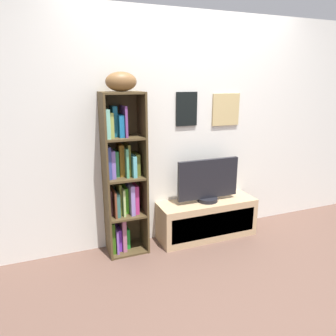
{
  "coord_description": "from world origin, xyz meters",
  "views": [
    {
      "loc": [
        -1.39,
        -1.87,
        1.67
      ],
      "look_at": [
        -0.32,
        0.85,
        0.85
      ],
      "focal_mm": 33.73,
      "sensor_mm": 36.0,
      "label": 1
    }
  ],
  "objects": [
    {
      "name": "ground",
      "position": [
        0.0,
        0.0,
        -0.02
      ],
      "size": [
        5.2,
        5.2,
        0.04
      ],
      "primitive_type": "cube",
      "color": "brown"
    },
    {
      "name": "back_wall",
      "position": [
        0.0,
        1.13,
        1.17
      ],
      "size": [
        4.8,
        0.08,
        2.33
      ],
      "color": "silver",
      "rests_on": "ground"
    },
    {
      "name": "football",
      "position": [
        -0.72,
        0.95,
        1.66
      ],
      "size": [
        0.29,
        0.19,
        0.17
      ],
      "primitive_type": "ellipsoid",
      "rotation": [
        0.0,
        0.0,
        -0.08
      ],
      "color": "brown",
      "rests_on": "bookshelf"
    },
    {
      "name": "tv_stand",
      "position": [
        0.17,
        0.92,
        0.21
      ],
      "size": [
        1.07,
        0.35,
        0.41
      ],
      "color": "tan",
      "rests_on": "ground"
    },
    {
      "name": "television",
      "position": [
        0.17,
        0.92,
        0.64
      ],
      "size": [
        0.68,
        0.22,
        0.46
      ],
      "color": "black",
      "rests_on": "tv_stand"
    },
    {
      "name": "bookshelf",
      "position": [
        -0.74,
        0.98,
        0.75
      ],
      "size": [
        0.39,
        0.3,
        1.57
      ],
      "color": "#47371F",
      "rests_on": "ground"
    }
  ]
}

